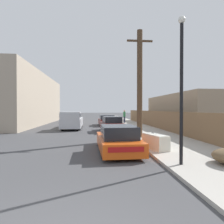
% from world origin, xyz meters
% --- Properties ---
extents(sidewalk_curb, '(4.20, 63.00, 0.12)m').
position_xyz_m(sidewalk_curb, '(5.30, 23.50, 0.06)').
color(sidewalk_curb, '#ADA89E').
rests_on(sidewalk_curb, ground).
extents(discarded_fridge, '(0.99, 1.78, 0.74)m').
position_xyz_m(discarded_fridge, '(3.69, 7.02, 0.48)').
color(discarded_fridge, silver).
rests_on(discarded_fridge, sidewalk_curb).
extents(parked_sports_car_red, '(1.96, 4.54, 1.30)m').
position_xyz_m(parked_sports_car_red, '(1.83, 7.06, 0.59)').
color(parked_sports_car_red, '#E05114').
rests_on(parked_sports_car_red, ground).
extents(car_parked_mid, '(2.06, 4.24, 1.39)m').
position_xyz_m(car_parked_mid, '(2.33, 15.96, 0.65)').
color(car_parked_mid, '#5B1E19').
rests_on(car_parked_mid, ground).
extents(car_parked_far, '(2.08, 4.78, 1.32)m').
position_xyz_m(car_parked_far, '(2.28, 22.68, 0.62)').
color(car_parked_far, '#5B1E19').
rests_on(car_parked_far, ground).
extents(pickup_truck, '(2.05, 5.88, 1.80)m').
position_xyz_m(pickup_truck, '(-1.60, 18.52, 0.91)').
color(pickup_truck, silver).
rests_on(pickup_truck, ground).
extents(utility_pole, '(1.80, 0.38, 7.47)m').
position_xyz_m(utility_pole, '(3.87, 11.15, 3.93)').
color(utility_pole, '#4C3826').
rests_on(utility_pole, sidewalk_curb).
extents(street_lamp, '(0.26, 0.26, 5.25)m').
position_xyz_m(street_lamp, '(3.77, 4.24, 3.13)').
color(street_lamp, black).
rests_on(street_lamp, sidewalk_curb).
extents(wooden_fence, '(0.08, 34.52, 1.76)m').
position_xyz_m(wooden_fence, '(7.25, 15.39, 1.00)').
color(wooden_fence, brown).
rests_on(wooden_fence, sidewalk_curb).
extents(building_left_block, '(7.00, 21.47, 6.79)m').
position_xyz_m(building_left_block, '(-9.37, 25.82, 3.40)').
color(building_left_block, tan).
rests_on(building_left_block, ground).
extents(building_right_house, '(6.00, 14.45, 3.73)m').
position_xyz_m(building_right_house, '(11.94, 19.93, 1.86)').
color(building_right_house, gray).
rests_on(building_right_house, ground).
extents(pedestrian, '(0.34, 0.34, 1.83)m').
position_xyz_m(pedestrian, '(5.04, 25.84, 1.07)').
color(pedestrian, '#282D42').
rests_on(pedestrian, sidewalk_curb).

